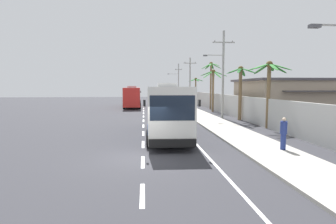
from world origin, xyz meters
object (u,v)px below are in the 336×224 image
Objects in this scene: utility_pole_mid at (222,72)px; palm_second at (269,80)px; coach_bus_foreground at (168,108)px; roadside_building at (298,98)px; palm_third at (240,83)px; coach_bus_far_lane at (132,96)px; utility_pole_far at (190,81)px; utility_pole_distant at (178,81)px; palm_farthest at (196,84)px; palm_fourth at (211,74)px; palm_nearest at (213,81)px; motorcycle_beside_bus at (184,113)px; pedestrian_near_kerb at (284,133)px.

utility_pole_mid is 1.69× the size of palm_second.
roadside_building reaches higher than coach_bus_foreground.
palm_third is at bearing 43.96° from coach_bus_foreground.
coach_bus_far_lane is 10.67m from utility_pole_far.
roadside_building is at bearing -76.41° from utility_pole_distant.
utility_pole_far is 20.91m from roadside_building.
utility_pole_mid is 1.81× the size of palm_farthest.
palm_second is 0.77× the size of palm_fourth.
utility_pole_far reaches higher than palm_fourth.
palm_nearest is 15.29m from palm_second.
palm_farthest is (5.98, 23.99, 3.32)m from motorcycle_beside_bus.
coach_bus_foreground reaches higher than coach_bus_far_lane.
coach_bus_far_lane is at bearing 97.79° from coach_bus_foreground.
roadside_building is at bearing -41.77° from coach_bus_far_lane.
palm_third is at bearing 93.42° from palm_second.
utility_pole_distant reaches higher than palm_second.
coach_bus_far_lane is 22.65m from palm_third.
utility_pole_mid reaches higher than coach_bus_far_lane.
pedestrian_near_kerb is 34.16m from utility_pole_far.
pedestrian_near_kerb is at bearing -91.29° from utility_pole_far.
coach_bus_foreground is 19.55m from palm_nearest.
palm_second is at bearing -63.24° from coach_bus_far_lane.
palm_second is 30.58m from palm_farthest.
coach_bus_foreground is 2.12× the size of palm_farthest.
utility_pole_distant is at bearing -143.00° from pedestrian_near_kerb.
palm_second is (6.21, -6.60, 3.47)m from motorcycle_beside_bus.
palm_nearest is at bearing -87.63° from utility_pole_distant.
utility_pole_distant is (10.48, 19.83, 2.99)m from coach_bus_far_lane.
motorcycle_beside_bus is at bearing -122.15° from palm_nearest.
palm_third reaches higher than pedestrian_near_kerb.
pedestrian_near_kerb is at bearing -100.80° from palm_third.
coach_bus_far_lane reaches higher than pedestrian_near_kerb.
motorcycle_beside_bus is (2.53, 9.02, -1.32)m from coach_bus_foreground.
roadside_building is (7.37, 1.62, -1.71)m from palm_third.
palm_nearest is (7.98, 17.69, 2.29)m from coach_bus_foreground.
palm_second is at bearing -89.72° from palm_fourth.
utility_pole_distant is at bearing 97.13° from palm_farthest.
palm_nearest is (1.06, 7.97, -0.85)m from utility_pole_mid.
palm_nearest is (11.70, -9.44, 2.37)m from coach_bus_far_lane.
coach_bus_foreground is 8.13m from pedestrian_near_kerb.
palm_fourth reaches higher than palm_farthest.
motorcycle_beside_bus is 0.23× the size of utility_pole_far.
coach_bus_foreground is 0.92× the size of coach_bus_far_lane.
palm_third is (5.87, -0.92, 3.26)m from motorcycle_beside_bus.
motorcycle_beside_bus is 0.27× the size of palm_fourth.
palm_nearest is at bearing 65.72° from coach_bus_foreground.
pedestrian_near_kerb is 0.24× the size of palm_fourth.
palm_fourth reaches higher than palm_second.
palm_second is 1.00× the size of palm_third.
roadside_building is (8.85, 0.00, -2.91)m from utility_pole_mid.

